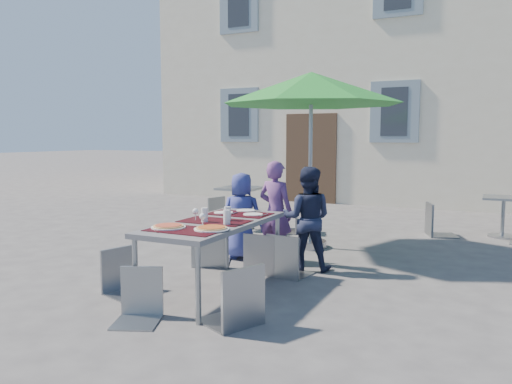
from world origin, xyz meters
The scene contains 22 objects.
ground centered at (0.00, 0.00, 0.00)m, with size 90.00×90.00×0.00m, color #434345.
building centered at (0.00, 11.50, 4.85)m, with size 13.60×8.20×11.10m.
dining_table centered at (-0.46, 0.16, 0.70)m, with size 0.80×1.85×0.76m.
pizza_near_left centered at (-0.66, -0.38, 0.77)m, with size 0.33×0.33×0.03m.
pizza_near_right centered at (-0.24, -0.29, 0.77)m, with size 0.33×0.33×0.03m.
glassware centered at (-0.41, 0.09, 0.83)m, with size 0.48×0.47×0.15m.
place_settings centered at (-0.48, 0.77, 0.76)m, with size 0.63×0.48×0.01m.
child_0 centered at (-0.88, 1.58, 0.58)m, with size 0.56×0.37×1.16m, color navy.
child_1 centered at (-0.40, 1.60, 0.66)m, with size 0.48×0.32×1.32m, color #663B78.
child_2 centered at (0.10, 1.43, 0.63)m, with size 0.62×0.35×1.27m, color #1A203B.
chair_0 centered at (-1.07, 1.07, 0.61)m, with size 0.60×0.60×1.03m.
chair_1 centered at (-0.31, 1.02, 0.54)m, with size 0.42×0.43×0.92m.
chair_2 centered at (0.00, 1.00, 0.56)m, with size 0.48×0.49×0.96m.
chair_3 centered at (-1.31, -0.30, 0.52)m, with size 0.49×0.49×0.89m.
chair_4 centered at (0.18, -0.59, 0.60)m, with size 0.60×0.60×1.01m.
chair_5 centered at (-0.66, -0.84, 0.51)m, with size 0.50×0.51×0.87m.
patio_umbrella centered at (-0.29, 2.61, 2.30)m, with size 2.60×2.60×2.55m.
cafe_table_0 centered at (-1.92, 3.53, 0.51)m, with size 0.69×0.69×0.74m.
bg_chair_l_0 centered at (-2.45, 3.74, 0.56)m, with size 0.53×0.53×0.96m.
bg_chair_r_0 centered at (-0.97, 3.56, 0.57)m, with size 0.55×0.54×0.97m.
cafe_table_1 centered at (2.29, 4.67, 0.42)m, with size 0.62×0.62×0.66m.
bg_chair_l_1 centered at (1.29, 4.35, 0.60)m, with size 0.59×0.58×1.02m.
Camera 1 is at (2.14, -4.26, 1.62)m, focal length 35.00 mm.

